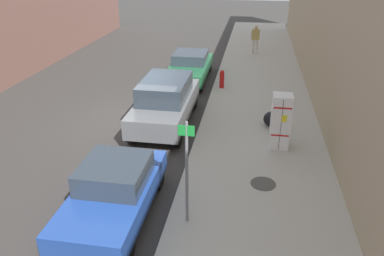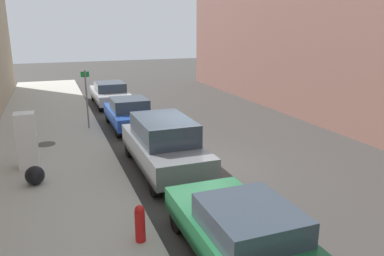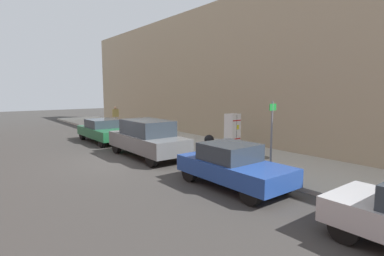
% 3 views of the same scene
% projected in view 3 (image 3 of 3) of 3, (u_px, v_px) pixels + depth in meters
% --- Properties ---
extents(ground_plane, '(80.00, 80.00, 0.00)m').
position_uv_depth(ground_plane, '(127.00, 160.00, 13.65)').
color(ground_plane, '#383533').
extents(sidewalk_slab, '(4.39, 44.00, 0.16)m').
position_uv_depth(sidewalk_slab, '(203.00, 147.00, 16.42)').
color(sidewalk_slab, '#B2ADA0').
rests_on(sidewalk_slab, ground).
extents(building_facade_near, '(2.11, 39.60, 8.47)m').
position_uv_depth(building_facade_near, '(245.00, 72.00, 17.88)').
color(building_facade_near, tan).
rests_on(building_facade_near, ground).
extents(discarded_refrigerator, '(0.62, 0.61, 1.80)m').
position_uv_depth(discarded_refrigerator, '(232.00, 131.00, 15.42)').
color(discarded_refrigerator, white).
rests_on(discarded_refrigerator, sidewalk_slab).
extents(manhole_cover, '(0.70, 0.70, 0.02)m').
position_uv_depth(manhole_cover, '(262.00, 157.00, 13.40)').
color(manhole_cover, '#47443F').
rests_on(manhole_cover, sidewalk_slab).
extents(street_sign_post, '(0.36, 0.07, 2.61)m').
position_uv_depth(street_sign_post, '(272.00, 134.00, 10.65)').
color(street_sign_post, slate).
rests_on(street_sign_post, sidewalk_slab).
extents(fire_hydrant, '(0.22, 0.22, 0.83)m').
position_uv_depth(fire_hydrant, '(140.00, 132.00, 18.39)').
color(fire_hydrant, red).
rests_on(fire_hydrant, sidewalk_slab).
extents(trash_bag, '(0.55, 0.55, 0.55)m').
position_uv_depth(trash_bag, '(209.00, 140.00, 16.60)').
color(trash_bag, black).
rests_on(trash_bag, sidewalk_slab).
extents(pedestrian_walking_far, '(0.49, 0.23, 1.71)m').
position_uv_depth(pedestrian_walking_far, '(116.00, 115.00, 24.58)').
color(pedestrian_walking_far, beige).
rests_on(pedestrian_walking_far, sidewalk_slab).
extents(parked_sedan_green, '(1.84, 4.48, 1.38)m').
position_uv_depth(parked_sedan_green, '(104.00, 130.00, 18.38)').
color(parked_sedan_green, '#1E6038').
rests_on(parked_sedan_green, ground).
extents(parked_suv_gray, '(1.85, 4.72, 1.77)m').
position_uv_depth(parked_suv_gray, '(147.00, 138.00, 14.10)').
color(parked_suv_gray, slate).
rests_on(parked_suv_gray, ground).
extents(parked_hatchback_blue, '(1.76, 3.91, 1.43)m').
position_uv_depth(parked_hatchback_blue, '(233.00, 165.00, 9.74)').
color(parked_hatchback_blue, '#23479E').
rests_on(parked_hatchback_blue, ground).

